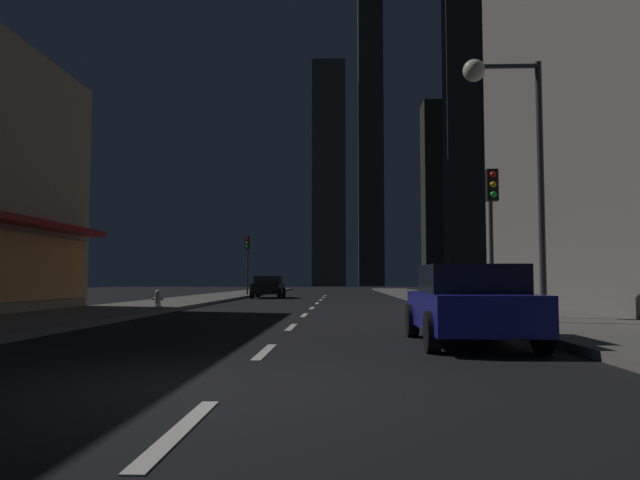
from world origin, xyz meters
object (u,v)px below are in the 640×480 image
object	(u,v)px
car_parked_near	(469,304)
traffic_light_near_right	(492,209)
car_parked_far	(268,287)
street_lamp_right	(506,124)
fire_hydrant_far_left	(158,299)
traffic_light_far_left	(247,252)

from	to	relation	value
car_parked_near	traffic_light_near_right	distance (m)	6.69
car_parked_far	street_lamp_right	world-z (taller)	street_lamp_right
car_parked_far	fire_hydrant_far_left	world-z (taller)	car_parked_far
traffic_light_near_right	car_parked_near	bearing A→B (deg)	-107.77
car_parked_far	fire_hydrant_far_left	xyz separation A→B (m)	(-2.30, -16.55, -0.29)
car_parked_far	traffic_light_far_left	world-z (taller)	traffic_light_far_left
fire_hydrant_far_left	street_lamp_right	distance (m)	14.78
fire_hydrant_far_left	traffic_light_far_left	size ratio (longest dim) A/B	0.16
fire_hydrant_far_left	street_lamp_right	xyz separation A→B (m)	(11.28, -8.36, 4.61)
traffic_light_near_right	street_lamp_right	world-z (taller)	street_lamp_right
car_parked_near	traffic_light_far_left	xyz separation A→B (m)	(-9.10, 31.87, 2.45)
car_parked_near	fire_hydrant_far_left	world-z (taller)	car_parked_near
fire_hydrant_far_left	street_lamp_right	bearing A→B (deg)	-36.54
traffic_light_far_left	car_parked_near	bearing A→B (deg)	-74.07
car_parked_far	traffic_light_near_right	size ratio (longest dim) A/B	1.01
car_parked_far	street_lamp_right	xyz separation A→B (m)	(8.98, -24.90, 4.33)
car_parked_near	car_parked_far	size ratio (longest dim) A/B	1.00
car_parked_far	fire_hydrant_far_left	size ratio (longest dim) A/B	6.48
car_parked_far	traffic_light_near_right	distance (m)	24.67
fire_hydrant_far_left	traffic_light_far_left	distance (m)	19.89
car_parked_far	traffic_light_near_right	world-z (taller)	traffic_light_near_right
car_parked_near	fire_hydrant_far_left	size ratio (longest dim) A/B	6.48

